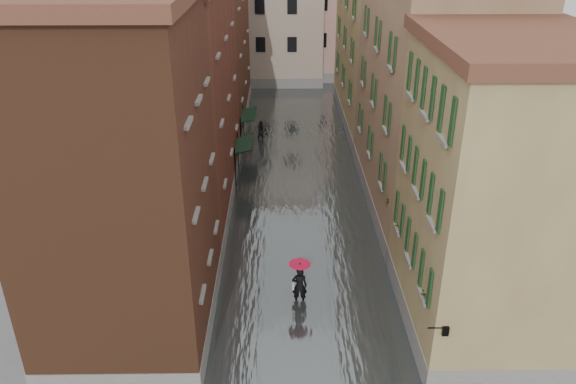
{
  "coord_description": "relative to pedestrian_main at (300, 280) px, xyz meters",
  "views": [
    {
      "loc": [
        -1.11,
        -20.73,
        15.44
      ],
      "look_at": [
        -0.77,
        4.57,
        3.0
      ],
      "focal_mm": 35.0,
      "sensor_mm": 36.0,
      "label": 1
    }
  ],
  "objects": [
    {
      "name": "awning_far",
      "position": [
        -3.14,
        18.83,
        1.22
      ],
      "size": [
        1.09,
        3.21,
        2.8
      ],
      "color": "black",
      "rests_on": "ground"
    },
    {
      "name": "window_planters",
      "position": [
        4.46,
        0.24,
        2.26
      ],
      "size": [
        0.59,
        8.33,
        0.84
      ],
      "color": "brown",
      "rests_on": "ground"
    },
    {
      "name": "building_right_near",
      "position": [
        7.34,
        -1.47,
        4.5
      ],
      "size": [
        6.0,
        8.0,
        11.5
      ],
      "primitive_type": "cube",
      "color": "olive",
      "rests_on": "ground"
    },
    {
      "name": "awning_near",
      "position": [
        -3.15,
        12.93,
        1.21
      ],
      "size": [
        1.09,
        2.8,
        2.8
      ],
      "color": "black",
      "rests_on": "ground"
    },
    {
      "name": "building_end_cream",
      "position": [
        -2.66,
        38.53,
        5.25
      ],
      "size": [
        12.0,
        9.0,
        13.0
      ],
      "primitive_type": "cube",
      "color": "#AF9F8B",
      "rests_on": "ground"
    },
    {
      "name": "pedestrian_far",
      "position": [
        -2.22,
        20.04,
        -0.45
      ],
      "size": [
        0.93,
        0.81,
        1.6
      ],
      "primitive_type": "imported",
      "rotation": [
        0.0,
        0.0,
        0.3
      ],
      "color": "black",
      "rests_on": "ground"
    },
    {
      "name": "ground",
      "position": [
        0.34,
        0.53,
        -1.25
      ],
      "size": [
        120.0,
        120.0,
        0.0
      ],
      "primitive_type": "plane",
      "color": "#5E5E61",
      "rests_on": "ground"
    },
    {
      "name": "building_end_pink",
      "position": [
        6.34,
        40.53,
        4.75
      ],
      "size": [
        10.0,
        9.0,
        12.0
      ],
      "primitive_type": "cube",
      "color": "tan",
      "rests_on": "ground"
    },
    {
      "name": "floodwater",
      "position": [
        0.34,
        13.53,
        -1.15
      ],
      "size": [
        10.0,
        60.0,
        0.2
      ],
      "primitive_type": "cube",
      "color": "#4A5152",
      "rests_on": "ground"
    },
    {
      "name": "wall_lantern",
      "position": [
        4.67,
        -5.47,
        1.76
      ],
      "size": [
        0.71,
        0.22,
        0.35
      ],
      "color": "black",
      "rests_on": "ground"
    },
    {
      "name": "building_left_far",
      "position": [
        -6.66,
        24.53,
        5.75
      ],
      "size": [
        6.0,
        16.0,
        14.0
      ],
      "primitive_type": "cube",
      "color": "brown",
      "rests_on": "ground"
    },
    {
      "name": "building_right_far",
      "position": [
        7.34,
        24.53,
        4.5
      ],
      "size": [
        6.0,
        16.0,
        11.5
      ],
      "primitive_type": "cube",
      "color": "olive",
      "rests_on": "ground"
    },
    {
      "name": "building_left_mid",
      "position": [
        -6.66,
        9.53,
        5.0
      ],
      "size": [
        6.0,
        14.0,
        12.5
      ],
      "primitive_type": "cube",
      "color": "brown",
      "rests_on": "ground"
    },
    {
      "name": "building_left_near",
      "position": [
        -6.66,
        -1.47,
        5.25
      ],
      "size": [
        6.0,
        8.0,
        13.0
      ],
      "primitive_type": "cube",
      "color": "brown",
      "rests_on": "ground"
    },
    {
      "name": "building_right_mid",
      "position": [
        7.34,
        9.53,
        5.25
      ],
      "size": [
        6.0,
        14.0,
        13.0
      ],
      "primitive_type": "cube",
      "color": "#9C7C5E",
      "rests_on": "ground"
    },
    {
      "name": "pedestrian_main",
      "position": [
        0.0,
        0.0,
        0.0
      ],
      "size": [
        0.99,
        0.99,
        2.06
      ],
      "color": "black",
      "rests_on": "ground"
    }
  ]
}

